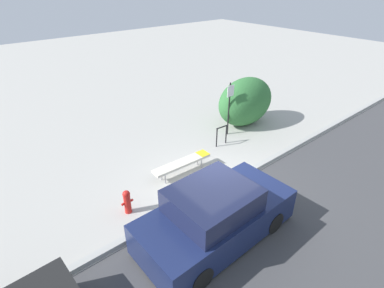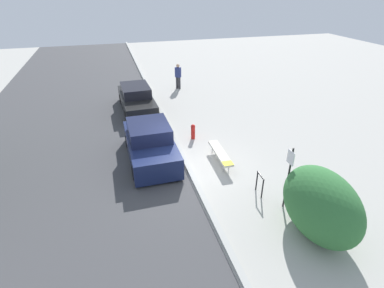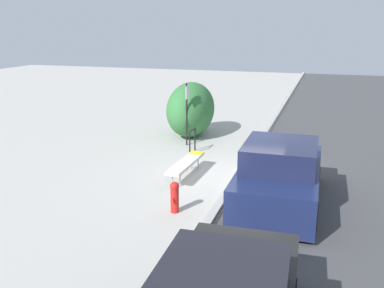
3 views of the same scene
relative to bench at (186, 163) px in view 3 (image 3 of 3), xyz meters
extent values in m
plane|color=#ADAAA3|center=(0.07, -1.46, -0.43)|extent=(60.00, 60.00, 0.00)
cube|color=#A8A8A3|center=(0.07, -1.46, -0.37)|extent=(60.00, 0.20, 0.13)
cylinder|color=#99999E|center=(-0.78, -0.09, -0.24)|extent=(0.04, 0.04, 0.39)
cylinder|color=#99999E|center=(0.75, -0.14, -0.24)|extent=(0.04, 0.04, 0.39)
cylinder|color=#99999E|center=(-0.78, 0.14, -0.24)|extent=(0.04, 0.04, 0.39)
cylinder|color=#99999E|center=(0.76, 0.09, -0.24)|extent=(0.04, 0.04, 0.39)
cube|color=beige|center=(-0.01, 0.00, 0.00)|extent=(2.20, 0.49, 0.09)
cube|color=yellow|center=(0.90, -0.03, 0.05)|extent=(0.37, 0.42, 0.01)
cylinder|color=black|center=(2.20, 0.60, -0.03)|extent=(0.05, 0.05, 0.80)
cylinder|color=black|center=(2.70, 0.57, -0.03)|extent=(0.05, 0.05, 0.80)
cylinder|color=black|center=(2.45, 0.59, 0.37)|extent=(0.55, 0.08, 0.05)
cylinder|color=black|center=(3.31, 1.08, 0.72)|extent=(0.06, 0.06, 2.30)
cube|color=white|center=(3.31, 1.04, 1.54)|extent=(0.36, 0.02, 0.46)
cylinder|color=red|center=(-2.41, -0.52, -0.13)|extent=(0.20, 0.20, 0.60)
sphere|color=red|center=(-2.41, -0.52, 0.22)|extent=(0.22, 0.22, 0.22)
cylinder|color=red|center=(-2.55, -0.52, -0.07)|extent=(0.08, 0.07, 0.07)
cylinder|color=red|center=(-2.27, -0.52, -0.07)|extent=(0.08, 0.07, 0.07)
ellipsoid|color=#337038|center=(4.67, 1.36, 0.65)|extent=(2.89, 1.78, 2.16)
cylinder|color=black|center=(0.21, -1.92, -0.13)|extent=(0.60, 0.19, 0.60)
cylinder|color=black|center=(0.23, -3.66, -0.13)|extent=(0.60, 0.19, 0.60)
cylinder|color=black|center=(-2.39, -1.95, -0.13)|extent=(0.60, 0.19, 0.60)
cylinder|color=black|center=(-2.37, -3.69, -0.13)|extent=(0.60, 0.19, 0.60)
cube|color=#19234C|center=(-1.08, -2.81, 0.11)|extent=(4.22, 1.93, 0.89)
cube|color=#1A203E|center=(-1.25, -2.81, 0.85)|extent=(2.03, 1.71, 0.62)
cylinder|color=black|center=(-5.47, -1.88, -0.13)|extent=(0.61, 0.20, 0.60)
camera|label=1|loc=(-5.20, -6.80, 5.62)|focal=28.00mm
camera|label=2|loc=(10.23, -4.13, 6.40)|focal=28.00mm
camera|label=3|loc=(-11.22, -3.77, 3.86)|focal=40.00mm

